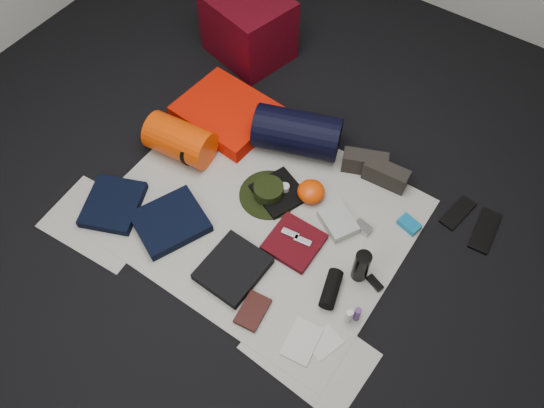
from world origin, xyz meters
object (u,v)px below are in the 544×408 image
Objects in this scene: navy_duffel at (297,133)px; paperback_book at (253,311)px; red_cabinet at (249,27)px; water_bottle at (361,266)px; compact_camera at (363,227)px; stuff_sack at (180,140)px; sleeping_pad at (227,113)px.

paperback_book is at bearing -88.35° from navy_duffel.
water_bottle is at bearing -22.23° from red_cabinet.
paperback_book is (-0.22, -0.73, -0.01)m from compact_camera.
navy_duffel reaches higher than compact_camera.
stuff_sack is 1.87× the size of water_bottle.
red_cabinet is 1.92m from paperback_book.
stuff_sack reaches higher than sleeping_pad.
paperback_book is (1.13, -1.54, -0.20)m from red_cabinet.
sleeping_pad is at bearing 166.73° from navy_duffel.
stuff_sack is 1.28m from water_bottle.
sleeping_pad is at bearing 158.56° from water_bottle.
water_bottle is at bearing -21.44° from sleeping_pad.
sleeping_pad is at bearing 125.47° from paperback_book.
red_cabinet is 2.75× the size of paperback_book.
sleeping_pad reaches higher than compact_camera.
navy_duffel is (0.54, 0.42, 0.02)m from stuff_sack.
compact_camera is at bearing 66.15° from paperback_book.
water_bottle reaches higher than sleeping_pad.
compact_camera is at bearing -44.38° from navy_duffel.
stuff_sack is at bearing -99.01° from sleeping_pad.
navy_duffel is at bearing 38.00° from stuff_sack.
navy_duffel is 0.91m from water_bottle.
red_cabinet is 1.81m from water_bottle.
stuff_sack is at bearing 175.06° from water_bottle.
navy_duffel is at bearing 164.79° from compact_camera.
red_cabinet is 0.98m from stuff_sack.
paperback_book is at bearing -125.14° from water_bottle.
sleeping_pad is 1.13× the size of navy_duffel.
paperback_book is at bearing -31.99° from stuff_sack.
red_cabinet is 2.48× the size of water_bottle.
red_cabinet is 1.58m from compact_camera.
sleeping_pad is at bearing 80.99° from stuff_sack.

